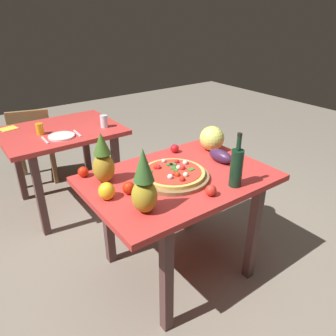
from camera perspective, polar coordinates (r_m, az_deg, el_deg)
ground_plane at (r=2.56m, az=1.68°, el=-17.07°), size 10.00×10.00×0.00m
display_table at (r=2.15m, az=1.92°, el=-3.83°), size 1.20×0.83×0.78m
background_table at (r=3.12m, az=-18.24°, el=4.54°), size 1.03×0.81×0.78m
dining_chair at (r=3.74m, az=-22.75°, el=4.32°), size 0.50×0.50×0.85m
pizza_board at (r=2.07m, az=0.82°, el=-1.43°), size 0.46×0.46×0.02m
pizza at (r=2.06m, az=0.85°, el=-0.75°), size 0.41×0.41×0.06m
wine_bottle at (r=1.97m, az=12.02°, el=0.20°), size 0.08×0.08×0.34m
pineapple_left at (r=2.01m, az=-11.43°, el=1.35°), size 0.13×0.13×0.33m
pineapple_right at (r=1.67m, az=-4.27°, el=-2.93°), size 0.14×0.14×0.37m
melon at (r=2.48m, az=7.76°, el=5.22°), size 0.19×0.19×0.19m
bell_pepper at (r=1.87m, az=-10.79°, el=-4.04°), size 0.10×0.10×0.11m
eggplant at (r=2.30m, az=9.24°, el=2.13°), size 0.10×0.20×0.09m
tomato_beside_pepper at (r=1.89m, az=7.69°, el=-3.90°), size 0.07×0.07×0.07m
tomato_by_bottle at (r=2.15m, az=-14.77°, el=-0.64°), size 0.07×0.07×0.07m
tomato_at_corner at (r=1.90m, az=-7.02°, el=-3.46°), size 0.07×0.07×0.07m
tomato_near_board at (r=2.43m, az=1.18°, el=3.48°), size 0.06×0.06×0.06m
drinking_glass_juice at (r=3.00m, az=-21.75°, el=6.44°), size 0.06×0.06×0.10m
drinking_glass_water at (r=3.02m, az=-11.26°, el=8.11°), size 0.07×0.07×0.11m
dinner_plate at (r=2.88m, az=-18.32°, el=5.36°), size 0.22×0.22×0.02m
fork_utensil at (r=2.85m, az=-20.94°, el=4.61°), size 0.02×0.18×0.01m
knife_utensil at (r=2.93m, az=-15.74°, el=5.93°), size 0.02×0.18×0.01m
napkin_folded at (r=3.27m, az=-26.39°, el=6.26°), size 0.16×0.14×0.01m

